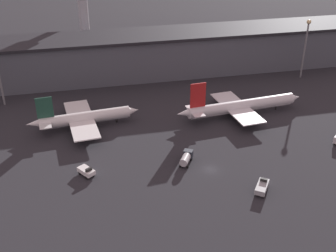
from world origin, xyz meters
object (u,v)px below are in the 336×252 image
(service_vehicle_3, at_px, (186,158))
(control_tower, at_px, (83,5))
(airplane_1, at_px, (240,106))
(service_vehicle_0, at_px, (86,171))
(service_vehicle_2, at_px, (262,187))
(airplane_0, at_px, (84,118))

(service_vehicle_3, distance_m, control_tower, 108.20)
(airplane_1, height_order, service_vehicle_3, airplane_1)
(service_vehicle_0, height_order, service_vehicle_2, service_vehicle_2)
(service_vehicle_2, height_order, control_tower, control_tower)
(service_vehicle_0, bearing_deg, service_vehicle_2, 34.87)
(airplane_0, bearing_deg, service_vehicle_3, -52.35)
(airplane_0, relative_size, service_vehicle_0, 6.52)
(service_vehicle_2, distance_m, control_tower, 128.07)
(service_vehicle_3, bearing_deg, service_vehicle_0, 119.59)
(service_vehicle_3, height_order, control_tower, control_tower)
(service_vehicle_0, relative_size, service_vehicle_3, 0.84)
(service_vehicle_3, bearing_deg, control_tower, 42.04)
(service_vehicle_2, distance_m, service_vehicle_3, 22.81)
(airplane_0, height_order, airplane_1, airplane_1)
(airplane_0, relative_size, control_tower, 0.90)
(airplane_0, bearing_deg, service_vehicle_2, -52.61)
(airplane_0, xyz_separation_m, control_tower, (5.42, 75.32, 20.24))
(airplane_0, relative_size, service_vehicle_3, 5.48)
(airplane_1, distance_m, service_vehicle_2, 43.51)
(airplane_1, bearing_deg, service_vehicle_3, -141.35)
(airplane_0, distance_m, control_tower, 78.18)
(service_vehicle_2, relative_size, control_tower, 0.16)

